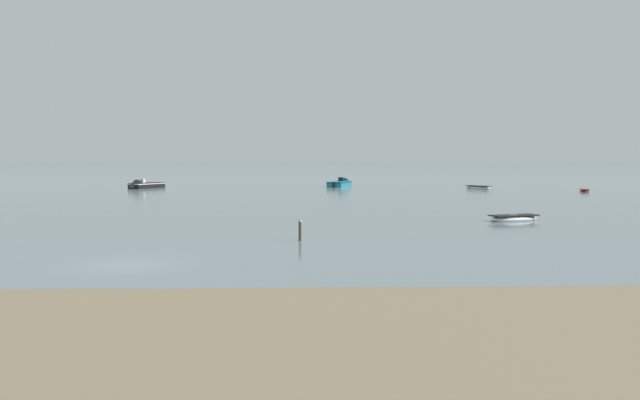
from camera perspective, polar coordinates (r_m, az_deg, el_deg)
name	(u,v)px	position (r m, az deg, el deg)	size (l,w,h in m)	color
ground_plane	(128,265)	(36.16, -14.65, -4.91)	(800.00, 800.00, 0.00)	slate
motorboat_moored_1	(142,186)	(111.51, -13.59, 1.03)	(5.36, 6.54, 2.19)	black
rowboat_moored_1	(585,191)	(105.15, 19.76, 0.67)	(1.69, 3.21, 0.48)	red
motorboat_moored_3	(341,184)	(114.70, 1.65, 1.21)	(4.42, 6.87, 2.23)	#197084
rowboat_moored_2	(478,188)	(109.55, 12.15, 0.94)	(3.67, 4.14, 0.65)	white
rowboat_moored_3	(514,218)	(59.35, 14.74, -1.39)	(4.44, 2.77, 0.66)	white
mooring_post_near	(300,231)	(44.62, -1.55, -2.38)	(0.22, 0.22, 1.39)	#3F3323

